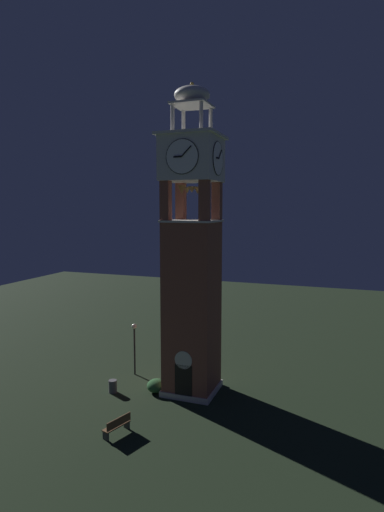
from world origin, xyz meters
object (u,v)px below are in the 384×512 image
at_px(clock_tower, 192,267).
at_px(trash_bin, 113,386).
at_px(park_bench, 117,425).
at_px(lamp_post, 134,339).

distance_m(clock_tower, trash_bin, 9.10).
bearing_deg(park_bench, clock_tower, 73.88).
relative_size(park_bench, trash_bin, 2.07).
xyz_separation_m(park_bench, trash_bin, (-2.82, 4.28, -0.08)).
distance_m(park_bench, lamp_post, 8.19).
bearing_deg(clock_tower, trash_bin, -157.08).
bearing_deg(park_bench, trash_bin, 123.40).
xyz_separation_m(park_bench, lamp_post, (-2.89, 7.38, 2.06)).
height_order(park_bench, lamp_post, lamp_post).
distance_m(clock_tower, park_bench, 9.92).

